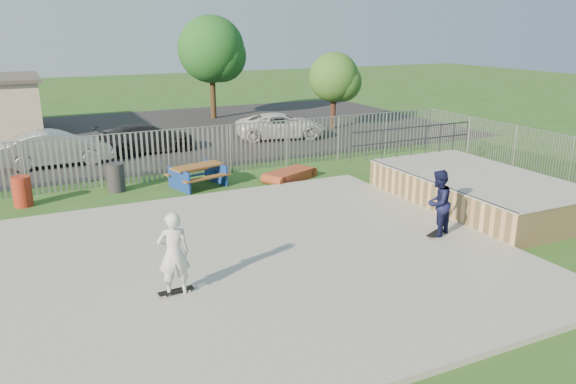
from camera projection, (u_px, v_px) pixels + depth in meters
name	position (u px, v px, depth m)	size (l,w,h in m)	color
ground	(222.00, 267.00, 14.27)	(120.00, 120.00, 0.00)	#2E521C
concrete_slab	(222.00, 265.00, 14.25)	(15.00, 12.00, 0.15)	gray
quarter_pipe	(477.00, 190.00, 18.99)	(5.50, 7.05, 2.19)	tan
fence	(203.00, 182.00, 18.36)	(26.04, 16.02, 2.00)	gray
picnic_table	(198.00, 176.00, 21.33)	(2.31, 2.07, 0.83)	brown
funbox	(290.00, 175.00, 22.29)	(2.20, 1.70, 0.39)	maroon
trash_bin_red	(22.00, 191.00, 18.98)	(0.62, 0.62, 1.03)	maroon
trash_bin_grey	(116.00, 177.00, 20.68)	(0.63, 0.63, 1.06)	#29292C
parking_lot	(105.00, 138.00, 30.65)	(40.00, 18.00, 0.02)	black
car_silver	(56.00, 148.00, 24.41)	(1.61, 4.63, 1.52)	silver
car_dark	(147.00, 138.00, 26.99)	(1.92, 4.72, 1.37)	black
car_white	(281.00, 126.00, 30.34)	(2.24, 4.87, 1.35)	silver
tree_mid	(211.00, 49.00, 35.87)	(4.26, 4.26, 6.58)	#3F2E19
tree_right	(334.00, 77.00, 32.63)	(2.89, 2.89, 4.46)	#402419
skateboard_a	(435.00, 234.00, 16.06)	(0.81, 0.52, 0.08)	black
skateboard_b	(176.00, 292.00, 12.56)	(0.81, 0.24, 0.08)	black
skater_navy	(438.00, 203.00, 15.80)	(0.93, 0.72, 1.91)	#111538
skater_white	(174.00, 254.00, 12.30)	(0.70, 0.46, 1.91)	silver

